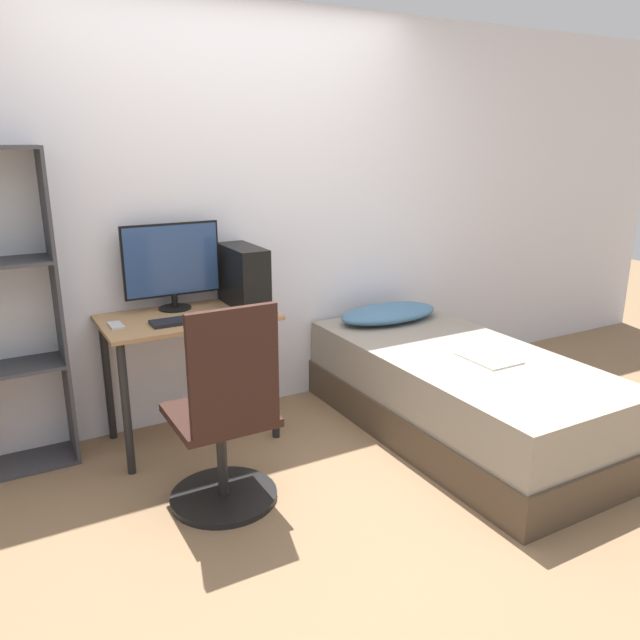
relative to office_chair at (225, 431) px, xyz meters
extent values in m
plane|color=#846647|center=(0.47, -0.28, -0.40)|extent=(14.00, 14.00, 0.00)
cube|color=silver|center=(0.47, 1.09, 0.85)|extent=(8.00, 0.05, 2.50)
cube|color=#997047|center=(0.09, 0.78, 0.35)|extent=(0.95, 0.57, 0.02)
cylinder|color=black|center=(-0.34, 0.54, -0.03)|extent=(0.04, 0.04, 0.74)
cylinder|color=black|center=(0.51, 0.54, -0.03)|extent=(0.04, 0.04, 0.74)
cylinder|color=black|center=(-0.34, 1.01, -0.03)|extent=(0.04, 0.04, 0.74)
cylinder|color=black|center=(0.51, 1.01, -0.03)|extent=(0.04, 0.04, 0.74)
cube|color=#38383D|center=(-0.57, 0.92, 0.45)|extent=(0.02, 0.29, 1.69)
cube|color=#38383D|center=(-0.88, 0.92, -0.39)|extent=(0.60, 0.29, 0.02)
cube|color=#38383D|center=(-0.88, 0.92, 0.17)|extent=(0.60, 0.29, 0.02)
cylinder|color=black|center=(0.00, 0.07, -0.38)|extent=(0.53, 0.53, 0.03)
cylinder|color=black|center=(0.00, 0.07, -0.17)|extent=(0.05, 0.05, 0.41)
cube|color=black|center=(0.00, 0.07, 0.06)|extent=(0.46, 0.46, 0.04)
cube|color=black|center=(0.00, -0.15, 0.36)|extent=(0.41, 0.04, 0.56)
cube|color=#4C3D2D|center=(1.50, 0.06, -0.28)|extent=(0.97, 2.00, 0.23)
cube|color=gray|center=(1.50, 0.06, -0.03)|extent=(0.94, 1.96, 0.28)
ellipsoid|color=teal|center=(1.50, 0.80, 0.17)|extent=(0.74, 0.36, 0.11)
cube|color=silver|center=(1.56, -0.10, 0.12)|extent=(0.24, 0.32, 0.01)
cylinder|color=black|center=(0.07, 0.95, 0.37)|extent=(0.19, 0.19, 0.01)
cylinder|color=black|center=(0.07, 0.95, 0.41)|extent=(0.04, 0.04, 0.08)
cube|color=black|center=(0.07, 0.96, 0.65)|extent=(0.57, 0.01, 0.42)
cube|color=navy|center=(0.07, 0.95, 0.65)|extent=(0.54, 0.01, 0.40)
cube|color=black|center=(0.04, 0.66, 0.37)|extent=(0.37, 0.13, 0.02)
cube|color=black|center=(0.46, 0.83, 0.54)|extent=(0.17, 0.42, 0.36)
ellipsoid|color=black|center=(0.28, 0.66, 0.37)|extent=(0.06, 0.09, 0.02)
cube|color=#B7B7BC|center=(-0.31, 0.77, 0.37)|extent=(0.07, 0.14, 0.01)
camera|label=1|loc=(-0.92, -2.55, 1.34)|focal=35.00mm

